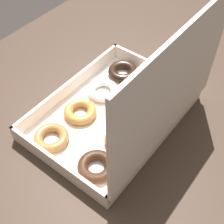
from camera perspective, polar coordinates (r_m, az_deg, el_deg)
name	(u,v)px	position (r m, az deg, el deg)	size (l,w,h in m)	color
ground_plane	(115,209)	(1.50, 0.48, -17.32)	(8.00, 8.00, 0.00)	#2D2826
dining_table	(116,116)	(0.94, 0.72, -0.79)	(1.28, 0.92, 0.75)	#38281E
donut_box	(126,108)	(0.75, 2.66, 0.69)	(0.41, 0.30, 0.34)	silver
coffee_mug	(187,52)	(0.96, 13.51, 10.57)	(0.08, 0.08, 0.10)	#232328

